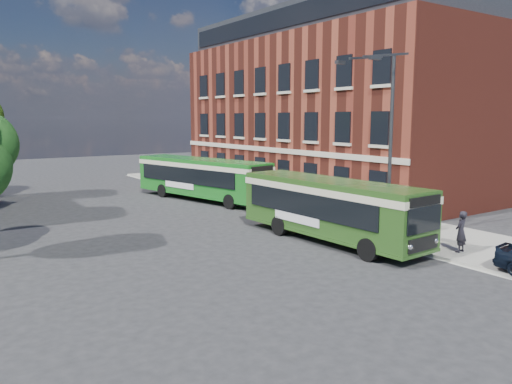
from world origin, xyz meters
TOP-DOWN VIEW (x-y plane):
  - ground at (0.00, 0.00)m, footprint 120.00×120.00m
  - pavement at (7.00, 8.00)m, footprint 6.00×48.00m
  - kerb_line at (3.95, 8.00)m, footprint 0.12×48.00m
  - brick_office at (14.00, 12.00)m, footprint 12.10×26.00m
  - street_lamp at (4.84, -2.00)m, footprint 2.96×2.38m
  - bus_stop_sign at (5.60, -4.20)m, footprint 0.35×0.08m
  - bus_front at (2.31, -0.92)m, footprint 3.05×10.74m
  - bus_rear at (3.00, 13.55)m, footprint 5.14×12.27m
  - pedestrian_a at (5.33, -6.00)m, footprint 0.73×0.54m
  - pedestrian_b at (7.14, -2.53)m, footprint 1.09×0.99m

SIDE VIEW (x-z plane):
  - ground at x=0.00m, z-range 0.00..0.00m
  - kerb_line at x=3.95m, z-range 0.00..0.01m
  - pavement at x=7.00m, z-range 0.00..0.15m
  - pedestrian_b at x=7.14m, z-range 0.15..1.96m
  - pedestrian_a at x=5.33m, z-range 0.15..1.97m
  - bus_stop_sign at x=5.60m, z-range 0.25..2.77m
  - bus_front at x=2.31m, z-range 0.32..3.34m
  - bus_rear at x=3.00m, z-range 0.32..3.34m
  - street_lamp at x=4.84m, z-range 0.29..9.29m
  - brick_office at x=14.00m, z-range -0.13..14.07m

